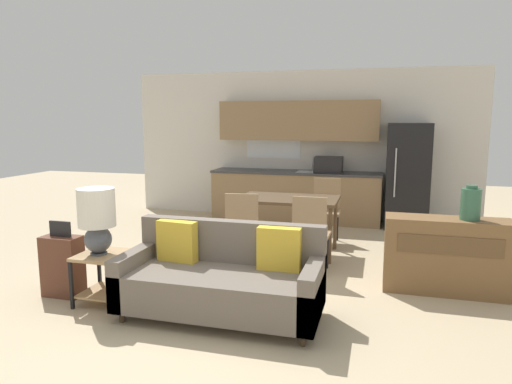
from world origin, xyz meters
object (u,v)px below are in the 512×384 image
Objects in this scene: couch at (223,279)px; table_lamp at (97,217)px; dining_table at (289,203)px; side_table at (105,270)px; refrigerator at (407,176)px; dining_chair_far_right at (326,207)px; dining_chair_near_left at (243,226)px; dining_chair_near_right at (311,230)px; suitcase at (63,265)px; vase at (471,204)px; credenza at (446,256)px.

table_lamp is at bearing -176.41° from couch.
side_table is (-1.41, -2.19, -0.35)m from dining_table.
dining_chair_far_right is (-1.20, -1.27, -0.35)m from refrigerator.
dining_chair_near_left and dining_chair_far_right have the same top height.
dining_chair_near_right is at bearing -113.33° from refrigerator.
suitcase is at bearing 30.95° from dining_chair_near_right.
vase is at bearing 18.78° from side_table.
dining_chair_near_right is at bearing -61.42° from dining_table.
couch is 2.82× the size of table_lamp.
refrigerator reaches higher than couch.
vase is at bearing 26.65° from couch.
vase reaches higher than dining_chair_near_right.
suitcase reaches higher than dining_table.
suitcase is (-0.50, 0.08, -0.56)m from table_lamp.
dining_chair_near_right is (-1.47, 0.21, 0.13)m from credenza.
vase reaches higher than dining_chair_far_right.
refrigerator reaches higher than suitcase.
dining_table is 2.61× the size of side_table.
table_lamp reaches higher than couch.
vase reaches higher than couch.
credenza is 2.32m from dining_chair_near_left.
credenza is 1.33× the size of dining_chair_far_right.
couch is at bearing -113.59° from refrigerator.
table_lamp is 0.69× the size of dining_chair_near_right.
refrigerator is 1.86× the size of dining_chair_near_right.
dining_chair_near_right is (0.42, -0.78, -0.17)m from dining_table.
credenza is (1.89, -0.99, -0.29)m from dining_table.
suitcase reaches higher than side_table.
vase is at bearing 15.78° from suitcase.
vase is at bearing -47.54° from dining_chair_far_right.
side_table is 1.75m from dining_chair_near_left.
table_lamp is (-1.26, -0.08, 0.54)m from couch.
dining_chair_near_left is (-2.04, -2.78, -0.35)m from refrigerator.
credenza is 1.33× the size of dining_chair_near_left.
dining_chair_near_left is 1.72m from dining_chair_far_right.
dining_table is 1.05× the size of credenza.
dining_chair_near_left reaches higher than suitcase.
vase reaches higher than dining_table.
dining_table is 0.87m from dining_chair_far_right.
refrigerator is at bearing 54.13° from side_table.
couch is 1.76m from suitcase.
credenza reaches higher than dining_table.
refrigerator reaches higher than dining_chair_near_left.
dining_chair_near_left is at bearing -120.32° from dining_chair_far_right.
credenza is 3.52× the size of vase.
dining_table is at bearing 84.92° from couch.
suitcase is (-1.54, -1.38, -0.20)m from dining_chair_near_left.
side_table is at bearing -125.87° from refrigerator.
refrigerator reaches higher than table_lamp.
side_table is 2.33m from dining_chair_near_right.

